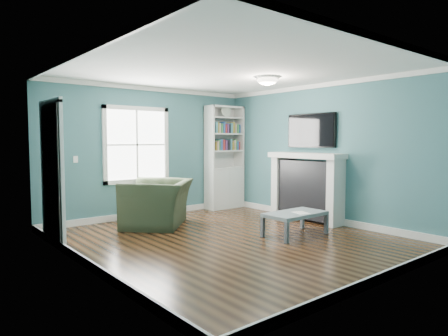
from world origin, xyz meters
TOP-DOWN VIEW (x-y plane):
  - floor at (0.00, 0.00)m, footprint 5.00×5.00m
  - room_walls at (0.00, 0.00)m, footprint 5.00×5.00m
  - trim at (0.00, 0.00)m, footprint 4.50×5.00m
  - window at (-0.30, 2.49)m, footprint 1.40×0.06m
  - bookshelf at (1.77, 2.30)m, footprint 0.90×0.35m
  - fireplace at (2.08, 0.20)m, footprint 0.44×1.58m
  - tv at (2.20, 0.20)m, footprint 0.06×1.10m
  - door at (-2.22, 1.40)m, footprint 0.12×0.98m
  - ceiling_fixture at (0.90, 0.10)m, footprint 0.38×0.38m
  - light_switch at (-1.50, 2.48)m, footprint 0.08×0.01m
  - recliner at (-0.36, 1.60)m, footprint 1.47×1.47m
  - coffee_table at (1.00, -0.45)m, footprint 1.03×0.56m
  - paper_sheet at (1.03, -0.54)m, footprint 0.27×0.31m

SIDE VIEW (x-z plane):
  - floor at x=0.00m, z-range 0.00..0.00m
  - coffee_table at x=1.00m, z-range 0.14..0.51m
  - paper_sheet at x=1.03m, z-range 0.37..0.38m
  - recliner at x=-0.36m, z-range 0.00..1.10m
  - fireplace at x=2.08m, z-range -0.01..1.29m
  - bookshelf at x=1.77m, z-range -0.23..2.08m
  - door at x=-2.22m, z-range -0.01..2.16m
  - light_switch at x=-1.50m, z-range 1.14..1.26m
  - trim at x=0.00m, z-range -0.06..2.54m
  - window at x=-0.30m, z-range 0.70..2.20m
  - room_walls at x=0.00m, z-range -0.92..4.08m
  - tv at x=2.20m, z-range 1.40..2.05m
  - ceiling_fixture at x=0.90m, z-range 2.47..2.63m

